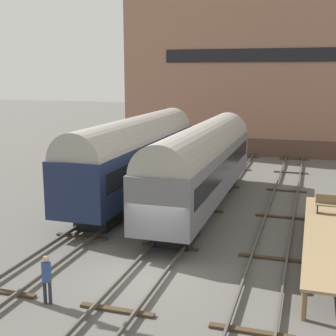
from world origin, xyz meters
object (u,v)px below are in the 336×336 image
Objects in this scene: train_car_grey at (203,161)px; bench at (331,204)px; person_worker at (47,275)px; train_car_navy at (136,153)px.

train_car_grey is 11.74× the size of bench.
bench is 13.71m from person_worker.
train_car_grey is 7.40m from bench.
person_worker is at bearing -132.94° from bench.
train_car_navy reaches higher than bench.
person_worker is at bearing -81.79° from train_car_navy.
train_car_grey is at bearing 160.11° from bench.
train_car_navy is at bearing 162.86° from bench.
bench is at bearing -17.14° from train_car_navy.
person_worker is (-9.33, -10.03, -0.55)m from bench.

